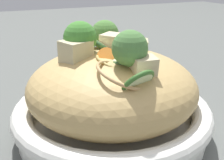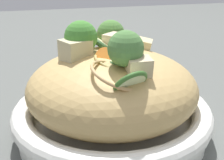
{
  "view_description": "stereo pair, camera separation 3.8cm",
  "coord_description": "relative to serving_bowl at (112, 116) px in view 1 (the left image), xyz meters",
  "views": [
    {
      "loc": [
        -0.32,
        0.15,
        0.22
      ],
      "look_at": [
        0.0,
        0.0,
        0.08
      ],
      "focal_mm": 44.6,
      "sensor_mm": 36.0,
      "label": 1
    },
    {
      "loc": [
        -0.34,
        0.11,
        0.22
      ],
      "look_at": [
        0.0,
        0.0,
        0.08
      ],
      "focal_mm": 44.6,
      "sensor_mm": 36.0,
      "label": 2
    }
  ],
  "objects": [
    {
      "name": "ground_plane",
      "position": [
        0.0,
        0.0,
        -0.03
      ],
      "size": [
        3.0,
        3.0,
        0.0
      ],
      "primitive_type": "plane",
      "color": "#535753"
    },
    {
      "name": "serving_bowl",
      "position": [
        0.0,
        0.0,
        0.0
      ],
      "size": [
        0.28,
        0.28,
        0.05
      ],
      "color": "white",
      "rests_on": "ground_plane"
    },
    {
      "name": "noodle_heap",
      "position": [
        -0.0,
        0.0,
        0.05
      ],
      "size": [
        0.23,
        0.23,
        0.1
      ],
      "color": "tan",
      "rests_on": "serving_bowl"
    },
    {
      "name": "broccoli_florets",
      "position": [
        0.02,
        0.0,
        0.11
      ],
      "size": [
        0.19,
        0.12,
        0.07
      ],
      "color": "#9BAF68",
      "rests_on": "serving_bowl"
    },
    {
      "name": "carrot_coins",
      "position": [
        0.04,
        0.01,
        0.09
      ],
      "size": [
        0.14,
        0.06,
        0.04
      ],
      "color": "orange",
      "rests_on": "serving_bowl"
    },
    {
      "name": "zucchini_slices",
      "position": [
        -0.01,
        0.0,
        0.09
      ],
      "size": [
        0.16,
        0.06,
        0.04
      ],
      "color": "beige",
      "rests_on": "serving_bowl"
    },
    {
      "name": "chicken_chunks",
      "position": [
        0.01,
        -0.0,
        0.09
      ],
      "size": [
        0.14,
        0.15,
        0.04
      ],
      "color": "#C6BB8E",
      "rests_on": "serving_bowl"
    }
  ]
}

